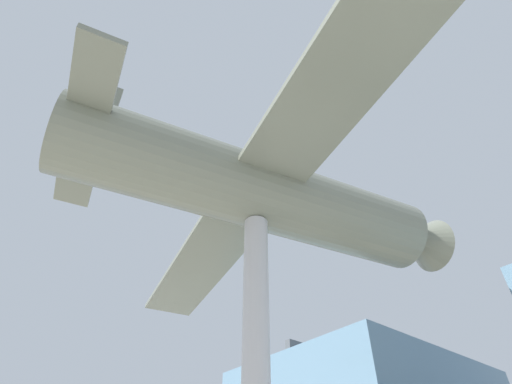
% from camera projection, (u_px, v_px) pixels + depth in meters
% --- Properties ---
extents(support_pylon_central, '(0.64, 0.64, 7.82)m').
position_uv_depth(support_pylon_central, '(256.00, 371.00, 8.61)').
color(support_pylon_central, '#B7B7BC').
rests_on(support_pylon_central, ground_plane).
extents(suspended_airplane, '(19.00, 13.12, 3.40)m').
position_uv_depth(suspended_airplane, '(266.00, 195.00, 11.91)').
color(suspended_airplane, slate).
rests_on(suspended_airplane, support_pylon_central).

